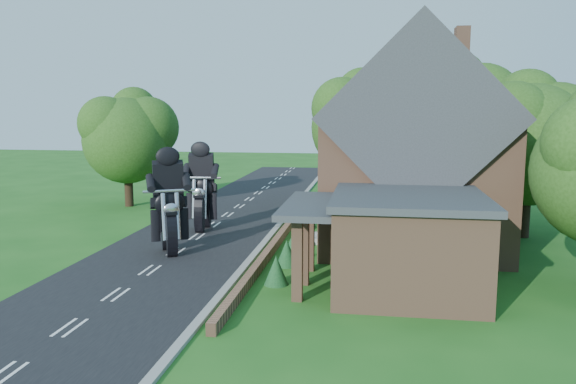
# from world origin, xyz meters

# --- Properties ---
(ground) EXTENTS (120.00, 120.00, 0.00)m
(ground) POSITION_xyz_m (0.00, 0.00, 0.00)
(ground) COLOR #1C5417
(ground) RESTS_ON ground
(road) EXTENTS (7.00, 80.00, 0.02)m
(road) POSITION_xyz_m (0.00, 0.00, 0.01)
(road) COLOR black
(road) RESTS_ON ground
(kerb) EXTENTS (0.30, 80.00, 0.12)m
(kerb) POSITION_xyz_m (3.65, 0.00, 0.06)
(kerb) COLOR gray
(kerb) RESTS_ON ground
(garden_wall) EXTENTS (0.30, 22.00, 0.40)m
(garden_wall) POSITION_xyz_m (4.30, 5.00, 0.20)
(garden_wall) COLOR #8B6046
(garden_wall) RESTS_ON ground
(house) EXTENTS (9.54, 8.64, 10.24)m
(house) POSITION_xyz_m (10.49, 6.00, 4.34)
(house) COLOR #8B6046
(house) RESTS_ON ground
(annex) EXTENTS (7.05, 5.94, 3.44)m
(annex) POSITION_xyz_m (9.87, -0.80, 1.77)
(annex) COLOR #8B6046
(annex) RESTS_ON ground
(tree_house_right) EXTENTS (6.51, 6.00, 8.40)m
(tree_house_right) POSITION_xyz_m (16.65, 8.62, 5.19)
(tree_house_right) COLOR black
(tree_house_right) RESTS_ON ground
(tree_behind_house) EXTENTS (7.81, 7.20, 10.08)m
(tree_behind_house) POSITION_xyz_m (14.18, 16.14, 6.23)
(tree_behind_house) COLOR black
(tree_behind_house) RESTS_ON ground
(tree_behind_left) EXTENTS (6.94, 6.40, 9.16)m
(tree_behind_left) POSITION_xyz_m (8.16, 17.13, 5.73)
(tree_behind_left) COLOR black
(tree_behind_left) RESTS_ON ground
(tree_far_road) EXTENTS (6.08, 5.60, 7.84)m
(tree_far_road) POSITION_xyz_m (-6.86, 14.11, 4.84)
(tree_far_road) COLOR black
(tree_far_road) RESTS_ON ground
(shrub_a) EXTENTS (0.90, 0.90, 1.10)m
(shrub_a) POSITION_xyz_m (5.30, -1.00, 0.55)
(shrub_a) COLOR #133E1E
(shrub_a) RESTS_ON ground
(shrub_b) EXTENTS (0.90, 0.90, 1.10)m
(shrub_b) POSITION_xyz_m (5.30, 1.50, 0.55)
(shrub_b) COLOR #133E1E
(shrub_b) RESTS_ON ground
(shrub_c) EXTENTS (0.90, 0.90, 1.10)m
(shrub_c) POSITION_xyz_m (5.30, 4.00, 0.55)
(shrub_c) COLOR #133E1E
(shrub_c) RESTS_ON ground
(shrub_d) EXTENTS (0.90, 0.90, 1.10)m
(shrub_d) POSITION_xyz_m (5.30, 9.00, 0.55)
(shrub_d) COLOR #133E1E
(shrub_d) RESTS_ON ground
(shrub_e) EXTENTS (0.90, 0.90, 1.10)m
(shrub_e) POSITION_xyz_m (5.30, 11.50, 0.55)
(shrub_e) COLOR #133E1E
(shrub_e) RESTS_ON ground
(shrub_f) EXTENTS (0.90, 0.90, 1.10)m
(shrub_f) POSITION_xyz_m (5.30, 14.00, 0.55)
(shrub_f) COLOR #133E1E
(shrub_f) RESTS_ON ground
(motorcycle_lead) EXTENTS (1.07, 1.53, 1.43)m
(motorcycle_lead) POSITION_xyz_m (-0.14, 2.65, 0.71)
(motorcycle_lead) COLOR black
(motorcycle_lead) RESTS_ON ground
(motorcycle_follow) EXTENTS (0.45, 1.53, 1.41)m
(motorcycle_follow) POSITION_xyz_m (-0.16, 7.53, 0.71)
(motorcycle_follow) COLOR black
(motorcycle_follow) RESTS_ON ground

